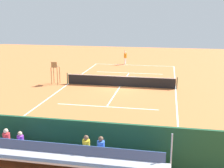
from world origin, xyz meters
TOP-DOWN VIEW (x-y plane):
  - ground_plane at (0.00, 0.00)m, footprint 60.00×60.00m
  - court_line_markings at (0.00, -0.04)m, footprint 10.10×22.20m
  - tennis_net at (0.00, 0.00)m, footprint 10.30×0.10m
  - backdrop_wall at (0.00, 14.00)m, footprint 18.00×0.16m
  - bleacher_stand at (0.14, 15.36)m, footprint 9.06×2.40m
  - umpire_chair at (6.20, 0.24)m, footprint 0.67×0.67m
  - courtside_bench at (-2.87, 13.27)m, footprint 1.80×0.40m
  - equipment_bag at (-1.18, 13.40)m, footprint 0.90×0.36m
  - tennis_player at (1.22, -11.38)m, footprint 0.40×0.55m
  - tennis_racket at (2.44, -11.02)m, footprint 0.59×0.37m
  - tennis_ball_near at (2.07, -10.56)m, footprint 0.07×0.07m
  - tennis_ball_far at (0.22, -7.75)m, footprint 0.07×0.07m

SIDE VIEW (x-z plane):
  - ground_plane at x=0.00m, z-range 0.00..0.00m
  - court_line_markings at x=0.00m, z-range 0.00..0.01m
  - tennis_racket at x=2.44m, z-range 0.00..0.03m
  - tennis_ball_near at x=2.07m, z-range 0.00..0.07m
  - tennis_ball_far at x=0.22m, z-range 0.00..0.07m
  - equipment_bag at x=-1.18m, z-range 0.00..0.36m
  - tennis_net at x=0.00m, z-range -0.03..1.04m
  - courtside_bench at x=-2.87m, z-range 0.09..1.02m
  - bleacher_stand at x=0.14m, z-range -0.31..2.17m
  - backdrop_wall at x=0.00m, z-range 0.00..2.00m
  - tennis_player at x=1.22m, z-range 0.05..1.98m
  - umpire_chair at x=6.20m, z-range 0.24..2.38m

